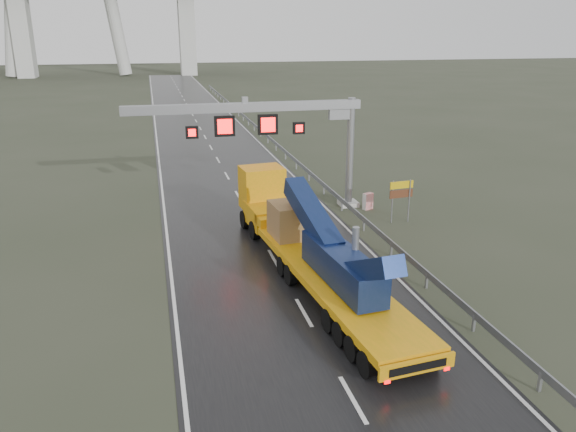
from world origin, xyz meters
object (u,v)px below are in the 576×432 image
object	(u,v)px
sign_gantry	(279,125)
striped_barrier	(368,201)
heavy_haul_truck	(301,234)
exit_sign_pair	(401,193)

from	to	relation	value
sign_gantry	striped_barrier	xyz separation A→B (m)	(5.77, -1.09, -5.06)
sign_gantry	striped_barrier	world-z (taller)	sign_gantry
heavy_haul_truck	exit_sign_pair	xyz separation A→B (m)	(7.66, 5.07, 0.18)
striped_barrier	exit_sign_pair	bearing A→B (deg)	-93.66
sign_gantry	striped_barrier	distance (m)	7.75
exit_sign_pair	striped_barrier	xyz separation A→B (m)	(-0.94, 2.96, -1.31)
striped_barrier	sign_gantry	bearing A→B (deg)	148.04
heavy_haul_truck	striped_barrier	xyz separation A→B (m)	(6.72, 8.03, -1.14)
sign_gantry	heavy_haul_truck	xyz separation A→B (m)	(-0.95, -9.12, -3.92)
sign_gantry	exit_sign_pair	distance (m)	8.68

